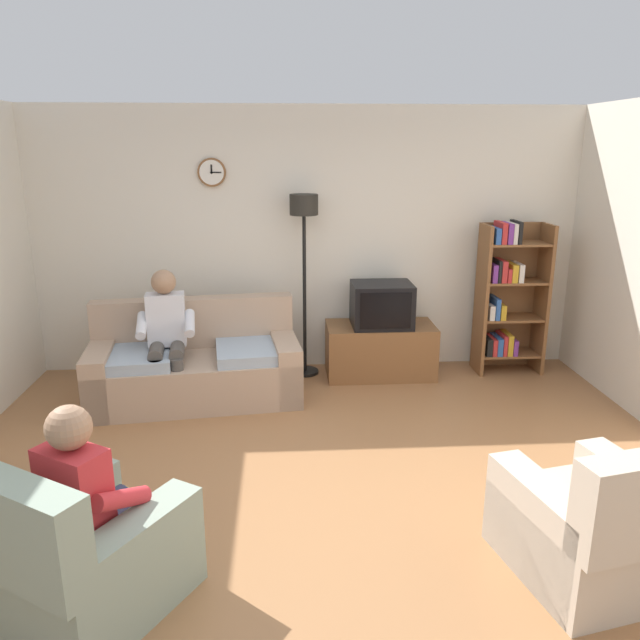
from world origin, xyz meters
TOP-DOWN VIEW (x-y plane):
  - ground_plane at (0.00, 0.00)m, footprint 12.00×12.00m
  - back_wall_assembly at (-0.00, 2.66)m, footprint 6.20×0.17m
  - couch at (-1.10, 1.75)m, footprint 1.99×1.10m
  - tv_stand at (0.72, 2.25)m, footprint 1.10×0.56m
  - tv at (0.72, 2.23)m, footprint 0.60×0.49m
  - bookshelf at (2.04, 2.32)m, footprint 0.68×0.36m
  - floor_lamp at (-0.05, 2.35)m, footprint 0.28×0.28m
  - armchair_near_window at (-1.30, -0.97)m, footprint 1.15×1.17m
  - armchair_near_bookshelf at (1.40, -0.89)m, footprint 0.97×1.03m
  - person_on_couch at (-1.33, 1.64)m, footprint 0.55×0.57m
  - person_in_left_armchair at (-1.25, -0.89)m, footprint 0.61×0.64m

SIDE VIEW (x-z plane):
  - ground_plane at x=0.00m, z-range 0.00..0.00m
  - tv_stand at x=0.72m, z-range 0.00..0.54m
  - armchair_near_window at x=-1.30m, z-range -0.16..0.74m
  - armchair_near_bookshelf at x=1.40m, z-range -0.16..0.74m
  - couch at x=-1.10m, z-range -0.14..0.76m
  - person_in_left_armchair at x=-1.25m, z-range 0.04..1.16m
  - person_on_couch at x=-1.33m, z-range 0.08..1.32m
  - tv at x=0.72m, z-range 0.54..0.98m
  - bookshelf at x=2.04m, z-range 0.02..1.61m
  - back_wall_assembly at x=0.00m, z-range 0.00..2.70m
  - floor_lamp at x=-0.05m, z-range 0.53..2.38m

